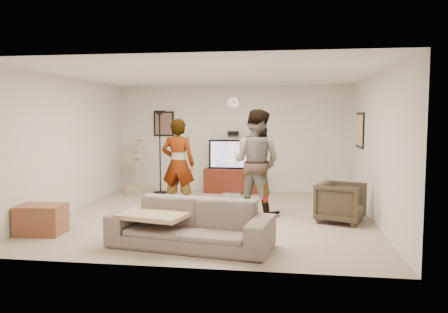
# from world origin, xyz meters

# --- Properties ---
(floor) EXTENTS (5.50, 5.50, 0.02)m
(floor) POSITION_xyz_m (0.00, 0.00, -0.01)
(floor) COLOR tan
(floor) RESTS_ON ground
(ceiling) EXTENTS (5.50, 5.50, 0.02)m
(ceiling) POSITION_xyz_m (0.00, 0.00, 2.51)
(ceiling) COLOR white
(ceiling) RESTS_ON wall_back
(wall_back) EXTENTS (5.50, 0.04, 2.50)m
(wall_back) POSITION_xyz_m (0.00, 2.75, 1.25)
(wall_back) COLOR silver
(wall_back) RESTS_ON floor
(wall_front) EXTENTS (5.50, 0.04, 2.50)m
(wall_front) POSITION_xyz_m (0.00, -2.75, 1.25)
(wall_front) COLOR silver
(wall_front) RESTS_ON floor
(wall_left) EXTENTS (0.04, 5.50, 2.50)m
(wall_left) POSITION_xyz_m (-2.75, 0.00, 1.25)
(wall_left) COLOR silver
(wall_left) RESTS_ON floor
(wall_right) EXTENTS (0.04, 5.50, 2.50)m
(wall_right) POSITION_xyz_m (2.75, 0.00, 1.25)
(wall_right) COLOR silver
(wall_right) RESTS_ON floor
(wall_clock) EXTENTS (0.26, 0.04, 0.26)m
(wall_clock) POSITION_xyz_m (0.00, 2.72, 2.10)
(wall_clock) COLOR silver
(wall_clock) RESTS_ON wall_back
(wall_speaker) EXTENTS (0.25, 0.10, 0.10)m
(wall_speaker) POSITION_xyz_m (0.00, 2.69, 1.38)
(wall_speaker) COLOR black
(wall_speaker) RESTS_ON wall_back
(picture_back) EXTENTS (0.42, 0.03, 0.52)m
(picture_back) POSITION_xyz_m (-1.70, 2.73, 1.60)
(picture_back) COLOR brown
(picture_back) RESTS_ON wall_back
(picture_right) EXTENTS (0.03, 0.78, 0.62)m
(picture_right) POSITION_xyz_m (2.73, 1.60, 1.50)
(picture_right) COLOR #F3AB70
(picture_right) RESTS_ON wall_right
(tv_stand) EXTENTS (1.34, 0.45, 0.56)m
(tv_stand) POSITION_xyz_m (0.03, 2.50, 0.28)
(tv_stand) COLOR #4C190E
(tv_stand) RESTS_ON floor
(console_box) EXTENTS (0.40, 0.30, 0.07)m
(console_box) POSITION_xyz_m (0.05, 2.11, 0.04)
(console_box) COLOR silver
(console_box) RESTS_ON floor
(tv) EXTENTS (1.14, 0.08, 0.68)m
(tv) POSITION_xyz_m (0.03, 2.50, 0.90)
(tv) COLOR black
(tv) RESTS_ON tv_stand
(tv_screen) EXTENTS (1.05, 0.01, 0.60)m
(tv_screen) POSITION_xyz_m (0.03, 2.46, 0.90)
(tv_screen) COLOR gold
(tv_screen) RESTS_ON tv
(floor_lamp) EXTENTS (0.32, 0.32, 1.91)m
(floor_lamp) POSITION_xyz_m (-1.64, 2.18, 0.95)
(floor_lamp) COLOR black
(floor_lamp) RESTS_ON floor
(cat_tree) EXTENTS (0.53, 0.53, 1.34)m
(cat_tree) POSITION_xyz_m (-2.12, 1.99, 0.67)
(cat_tree) COLOR tan
(cat_tree) RESTS_ON floor
(person_left) EXTENTS (0.64, 0.43, 1.74)m
(person_left) POSITION_xyz_m (-0.78, 0.48, 0.87)
(person_left) COLOR #A6A7B6
(person_left) RESTS_ON floor
(person_right) EXTENTS (1.14, 1.03, 1.91)m
(person_right) POSITION_xyz_m (0.72, 0.27, 0.95)
(person_right) COLOR #365793
(person_right) RESTS_ON floor
(sofa) EXTENTS (2.31, 1.20, 0.64)m
(sofa) POSITION_xyz_m (-0.01, -1.92, 0.32)
(sofa) COLOR #75645D
(sofa) RESTS_ON floor
(throw_blanket) EXTENTS (1.04, 0.89, 0.06)m
(throw_blanket) POSITION_xyz_m (-0.51, -1.92, 0.43)
(throw_blanket) COLOR #D6B184
(throw_blanket) RESTS_ON sofa
(beer_bottle) EXTENTS (0.06, 0.06, 0.25)m
(beer_bottle) POSITION_xyz_m (1.00, -1.92, 0.77)
(beer_bottle) COLOR #4F2A0B
(beer_bottle) RESTS_ON sofa
(armchair) EXTENTS (0.95, 0.93, 0.67)m
(armchair) POSITION_xyz_m (2.18, -0.15, 0.34)
(armchair) COLOR #3A2F21
(armchair) RESTS_ON floor
(side_table) EXTENTS (0.71, 0.56, 0.45)m
(side_table) POSITION_xyz_m (-2.40, -1.58, 0.22)
(side_table) COLOR brown
(side_table) RESTS_ON floor
(toy_ball) EXTENTS (0.08, 0.08, 0.08)m
(toy_ball) POSITION_xyz_m (-0.95, -0.34, 0.04)
(toy_ball) COLOR #0A7F7E
(toy_ball) RESTS_ON floor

